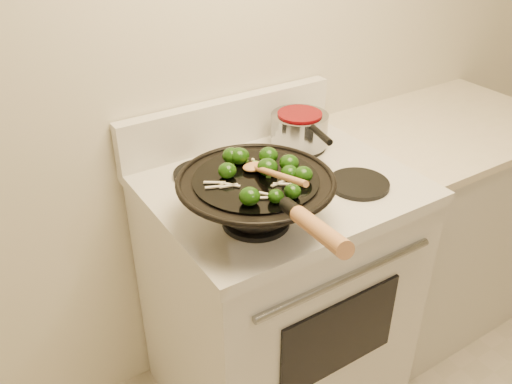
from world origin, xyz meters
TOP-DOWN VIEW (x-y plane):
  - stove at (-0.29, 1.17)m, footprint 0.78×0.67m
  - counter_unit at (0.51, 1.20)m, footprint 0.83×0.62m
  - wok at (-0.47, 1.01)m, footprint 0.41×0.67m
  - stirfry at (-0.45, 1.03)m, footprint 0.26×0.28m
  - wooden_spoon at (-0.46, 0.99)m, footprint 0.06×0.28m
  - saucepan at (-0.11, 1.32)m, footprint 0.19×0.30m

SIDE VIEW (x-z plane):
  - counter_unit at x=0.51m, z-range 0.00..0.91m
  - stove at x=-0.29m, z-range -0.07..1.01m
  - saucepan at x=-0.11m, z-range 0.93..1.04m
  - wok at x=-0.47m, z-range 0.88..1.13m
  - stirfry at x=-0.45m, z-range 1.05..1.10m
  - wooden_spoon at x=-0.46m, z-range 1.04..1.13m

